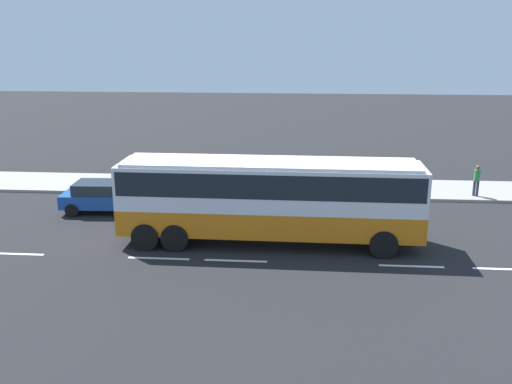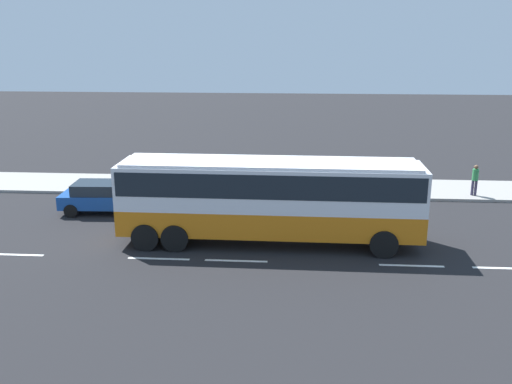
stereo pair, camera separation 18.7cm
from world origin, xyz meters
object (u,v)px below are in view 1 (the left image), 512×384
at_px(pedestrian_at_crossing, 477,178).
at_px(car_blue_saloon, 110,196).
at_px(coach_bus, 270,193).
at_px(pedestrian_near_curb, 220,173).

bearing_deg(pedestrian_at_crossing, car_blue_saloon, 119.80).
distance_m(coach_bus, pedestrian_at_crossing, 12.81).
distance_m(car_blue_saloon, pedestrian_near_curb, 6.33).
height_order(pedestrian_near_curb, pedestrian_at_crossing, pedestrian_at_crossing).
bearing_deg(pedestrian_at_crossing, pedestrian_near_curb, 106.56).
bearing_deg(car_blue_saloon, coach_bus, -27.30).
xyz_separation_m(coach_bus, pedestrian_near_curb, (-3.14, 7.78, -1.11)).
distance_m(coach_bus, car_blue_saloon, 8.81).
height_order(coach_bus, pedestrian_near_curb, coach_bus).
bearing_deg(car_blue_saloon, pedestrian_at_crossing, 8.93).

